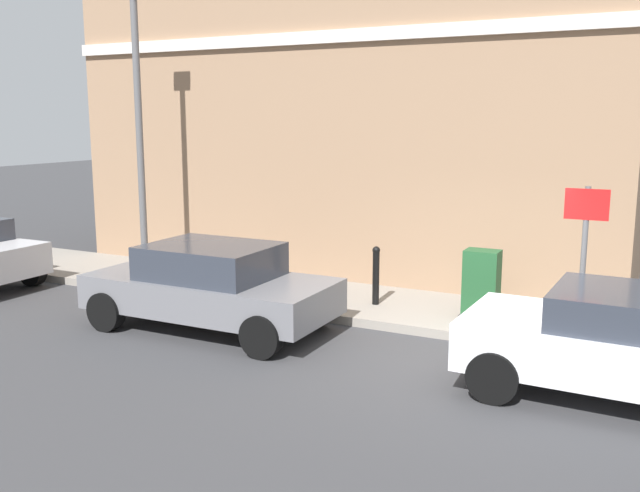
{
  "coord_description": "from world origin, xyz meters",
  "views": [
    {
      "loc": [
        -9.31,
        -2.56,
        3.4
      ],
      "look_at": [
        1.38,
        2.88,
        1.2
      ],
      "focal_mm": 39.44,
      "sensor_mm": 36.0,
      "label": 1
    }
  ],
  "objects": [
    {
      "name": "bollard_near_cabinet",
      "position": [
        1.85,
        2.02,
        0.7
      ],
      "size": [
        0.14,
        0.14,
        1.04
      ],
      "color": "black",
      "rests_on": "sidewalk"
    },
    {
      "name": "sidewalk",
      "position": [
        2.04,
        6.0,
        0.07
      ],
      "size": [
        2.32,
        30.0,
        0.15
      ],
      "primitive_type": "cube",
      "color": "gray",
      "rests_on": "ground"
    },
    {
      "name": "corner_building",
      "position": [
        6.41,
        3.96,
        3.89
      ],
      "size": [
        6.53,
        11.92,
        7.78
      ],
      "color": "#937256",
      "rests_on": "ground"
    },
    {
      "name": "ground",
      "position": [
        0.0,
        0.0,
        0.0
      ],
      "size": [
        80.0,
        80.0,
        0.0
      ],
      "primitive_type": "plane",
      "color": "#38383A"
    },
    {
      "name": "car_grey",
      "position": [
        -0.28,
        4.01,
        0.73
      ],
      "size": [
        1.93,
        4.04,
        1.4
      ],
      "rotation": [
        0.0,
        0.0,
        1.58
      ],
      "color": "slate",
      "rests_on": "ground"
    },
    {
      "name": "utility_cabinet",
      "position": [
        1.75,
        0.13,
        0.68
      ],
      "size": [
        0.46,
        0.61,
        1.15
      ],
      "color": "#1E4C28",
      "rests_on": "sidewalk"
    },
    {
      "name": "lamppost",
      "position": [
        1.65,
        7.05,
        3.3
      ],
      "size": [
        0.2,
        0.44,
        5.72
      ],
      "color": "#59595B",
      "rests_on": "sidewalk"
    },
    {
      "name": "street_sign",
      "position": [
        1.12,
        -1.46,
        1.66
      ],
      "size": [
        0.08,
        0.6,
        2.3
      ],
      "color": "#59595B",
      "rests_on": "sidewalk"
    }
  ]
}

